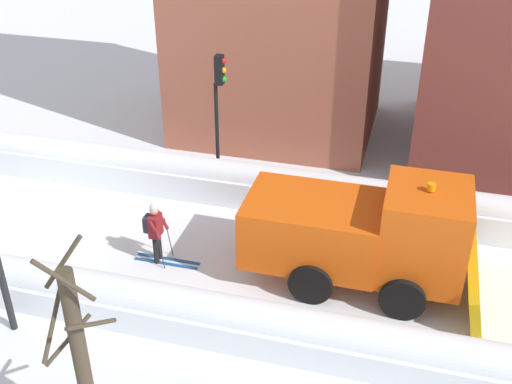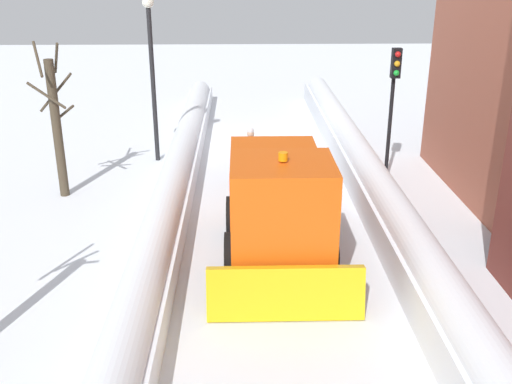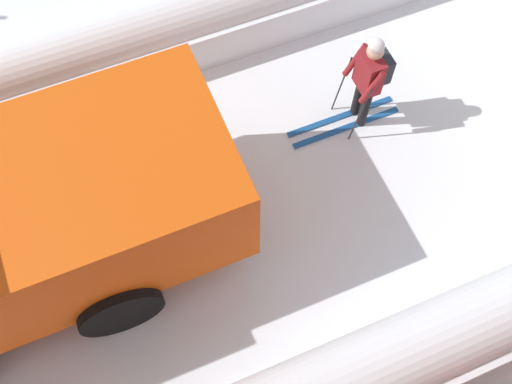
{
  "view_description": "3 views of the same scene",
  "coord_description": "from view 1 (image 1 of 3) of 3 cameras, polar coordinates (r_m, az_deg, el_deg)",
  "views": [
    {
      "loc": [
        13.34,
        10.5,
        10.32
      ],
      "look_at": [
        -0.65,
        6.68,
        1.8
      ],
      "focal_mm": 44.5,
      "sensor_mm": 36.0,
      "label": 1
    },
    {
      "loc": [
        0.95,
        22.83,
        6.84
      ],
      "look_at": [
        0.55,
        8.03,
        1.04
      ],
      "focal_mm": 41.65,
      "sensor_mm": 36.0,
      "label": 2
    },
    {
      "loc": [
        -3.63,
        7.78,
        7.97
      ],
      "look_at": [
        -0.65,
        6.55,
        1.48
      ],
      "focal_mm": 42.26,
      "sensor_mm": 36.0,
      "label": 3
    }
  ],
  "objects": [
    {
      "name": "ground_plane",
      "position": [
        16.87,
        10.45,
        -7.87
      ],
      "size": [
        80.0,
        80.0,
        0.0
      ],
      "primitive_type": "plane",
      "color": "white"
    },
    {
      "name": "snowbank_left",
      "position": [
        18.97,
        11.59,
        -0.94
      ],
      "size": [
        1.1,
        36.0,
        1.33
      ],
      "color": "white",
      "rests_on": "ground"
    },
    {
      "name": "snowbank_right",
      "position": [
        14.27,
        9.33,
        -13.38
      ],
      "size": [
        1.1,
        36.0,
        1.16
      ],
      "color": "white",
      "rests_on": "ground"
    },
    {
      "name": "plow_truck",
      "position": [
        15.97,
        9.82,
        -3.69
      ],
      "size": [
        3.2,
        5.98,
        3.12
      ],
      "color": "#DB510F",
      "rests_on": "ground"
    },
    {
      "name": "skier",
      "position": [
        16.95,
        -9.02,
        -3.35
      ],
      "size": [
        0.62,
        1.8,
        1.81
      ],
      "color": "black",
      "rests_on": "ground"
    },
    {
      "name": "traffic_light_pole",
      "position": [
        19.53,
        -3.34,
        8.56
      ],
      "size": [
        0.28,
        0.42,
        4.36
      ],
      "color": "black",
      "rests_on": "ground"
    },
    {
      "name": "bare_tree_near",
      "position": [
        11.75,
        -15.47,
        -14.4
      ],
      "size": [
        1.21,
        1.13,
        4.69
      ],
      "color": "#43382A",
      "rests_on": "ground"
    }
  ]
}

